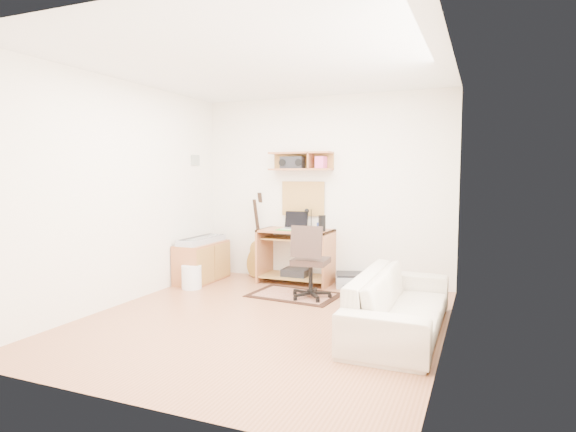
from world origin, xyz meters
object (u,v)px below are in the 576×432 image
at_px(task_chair, 311,261).
at_px(desk, 296,256).
at_px(sofa, 400,293).
at_px(printer, 353,280).
at_px(cabinet, 202,262).

bearing_deg(task_chair, desk, 119.18).
height_order(task_chair, sofa, task_chair).
bearing_deg(sofa, desk, 47.35).
xyz_separation_m(desk, sofa, (1.69, -1.56, 0.01)).
bearing_deg(desk, task_chair, -56.45).
distance_m(printer, sofa, 1.89).
distance_m(cabinet, printer, 2.14).
relative_size(task_chair, printer, 2.02).
distance_m(task_chair, sofa, 1.47).
height_order(cabinet, printer, cabinet).
xyz_separation_m(desk, cabinet, (-1.27, -0.41, -0.10)).
xyz_separation_m(task_chair, printer, (0.32, 0.81, -0.38)).
bearing_deg(sofa, task_chair, 55.47).
height_order(cabinet, sofa, sofa).
distance_m(desk, printer, 0.85).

